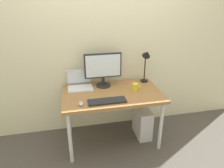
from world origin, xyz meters
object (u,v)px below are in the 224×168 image
monitor (103,68)px  computer_tower (142,122)px  mouse (81,104)px  desk (112,97)px  laptop (80,83)px  desk_lamp (146,59)px  keyboard (107,101)px  coffee_mug (135,87)px

monitor → computer_tower: monitor is taller
mouse → computer_tower: 1.03m
desk → laptop: 0.47m
laptop → desk_lamp: 0.94m
keyboard → mouse: 0.30m
coffee_mug → computer_tower: 0.58m
laptop → mouse: laptop is taller
laptop → desk: bearing=-33.1°
monitor → mouse: (-0.34, -0.47, -0.24)m
coffee_mug → mouse: bearing=-161.8°
desk → monitor: monitor is taller
laptop → keyboard: 0.55m
mouse → coffee_mug: size_ratio=0.80×
keyboard → computer_tower: keyboard is taller
desk → coffee_mug: (0.30, -0.00, 0.12)m
computer_tower → coffee_mug: bearing=-171.4°
keyboard → desk_lamp: bearing=36.2°
desk_lamp → mouse: size_ratio=5.29×
monitor → desk_lamp: 0.60m
monitor → desk_lamp: desk_lamp is taller
keyboard → coffee_mug: coffee_mug is taller
laptop → computer_tower: bearing=-15.5°
monitor → keyboard: bearing=-94.6°
desk_lamp → keyboard: 0.84m
mouse → keyboard: bearing=1.7°
laptop → coffee_mug: 0.73m
keyboard → mouse: mouse is taller
computer_tower → mouse: bearing=-163.3°
monitor → coffee_mug: 0.49m
desk → mouse: 0.48m
monitor → desk_lamp: (0.59, 0.00, 0.09)m
coffee_mug → computer_tower: (0.14, 0.02, -0.56)m
desk → keyboard: keyboard is taller
desk → keyboard: bearing=-115.2°
desk_lamp → computer_tower: 0.88m
laptop → computer_tower: 1.02m
coffee_mug → keyboard: bearing=-151.3°
keyboard → computer_tower: bearing=24.2°
desk_lamp → computer_tower: (-0.08, -0.21, -0.85)m
laptop → mouse: 0.48m
keyboard → computer_tower: (0.55, 0.25, -0.52)m
monitor → computer_tower: size_ratio=1.16×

